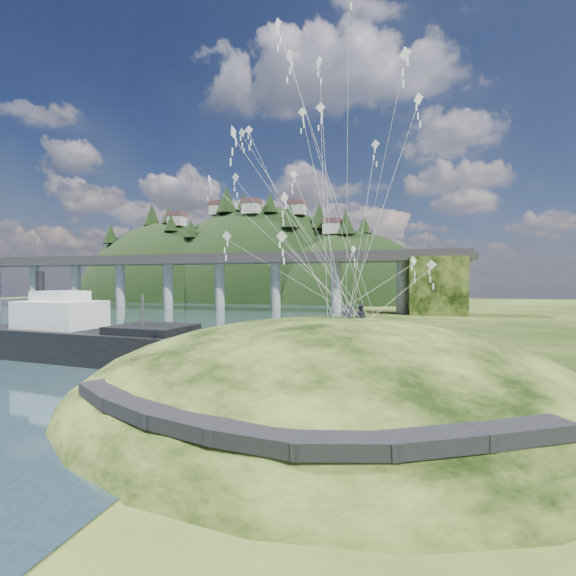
# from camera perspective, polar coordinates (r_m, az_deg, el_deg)

# --- Properties ---
(ground) EXTENTS (320.00, 320.00, 0.00)m
(ground) POSITION_cam_1_polar(r_m,az_deg,el_deg) (27.81, -11.63, -14.76)
(ground) COLOR black
(ground) RESTS_ON ground
(grass_hill) EXTENTS (36.00, 32.00, 13.00)m
(grass_hill) POSITION_cam_1_polar(r_m,az_deg,el_deg) (27.73, 6.15, -18.03)
(grass_hill) COLOR black
(grass_hill) RESTS_ON ground
(footpath) EXTENTS (22.29, 5.84, 0.83)m
(footpath) POSITION_cam_1_polar(r_m,az_deg,el_deg) (15.85, -2.83, -19.13)
(footpath) COLOR black
(footpath) RESTS_ON ground
(bridge) EXTENTS (160.00, 11.00, 15.00)m
(bridge) POSITION_cam_1_polar(r_m,az_deg,el_deg) (101.57, -7.25, 2.21)
(bridge) COLOR #2D2B2B
(bridge) RESTS_ON ground
(far_ridge) EXTENTS (153.00, 70.00, 94.50)m
(far_ridge) POSITION_cam_1_polar(r_m,az_deg,el_deg) (157.02, -5.80, -4.48)
(far_ridge) COLOR black
(far_ridge) RESTS_ON ground
(work_barge) EXTENTS (24.94, 8.52, 8.57)m
(work_barge) POSITION_cam_1_polar(r_m,az_deg,el_deg) (42.80, -28.08, -6.36)
(work_barge) COLOR black
(work_barge) RESTS_ON ground
(wooden_dock) EXTENTS (12.30, 4.07, 0.87)m
(wooden_dock) POSITION_cam_1_polar(r_m,az_deg,el_deg) (35.01, -20.87, -10.86)
(wooden_dock) COLOR #321A14
(wooden_dock) RESTS_ON ground
(kite_flyers) EXTENTS (1.69, 1.75, 2.03)m
(kite_flyers) POSITION_cam_1_polar(r_m,az_deg,el_deg) (27.98, 10.17, -2.38)
(kite_flyers) COLOR #22232E
(kite_flyers) RESTS_ON ground
(kite_swarm) EXTENTS (17.62, 14.92, 19.92)m
(kite_swarm) POSITION_cam_1_polar(r_m,az_deg,el_deg) (31.46, 2.62, 20.14)
(kite_swarm) COLOR silver
(kite_swarm) RESTS_ON ground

